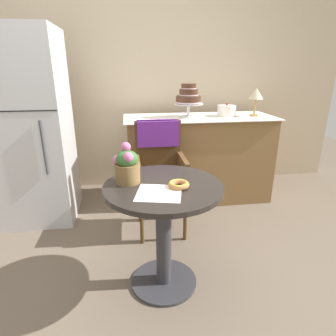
# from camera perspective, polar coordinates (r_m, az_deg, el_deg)

# --- Properties ---
(ground_plane) EXTENTS (8.00, 8.00, 0.00)m
(ground_plane) POSITION_cam_1_polar(r_m,az_deg,el_deg) (2.07, -0.83, -22.09)
(ground_plane) COLOR #6B5B4C
(back_wall) EXTENTS (4.80, 0.10, 2.70)m
(back_wall) POSITION_cam_1_polar(r_m,az_deg,el_deg) (3.39, -5.28, 19.10)
(back_wall) COLOR #C1AD8E
(back_wall) RESTS_ON ground
(cafe_table) EXTENTS (0.72, 0.72, 0.72)m
(cafe_table) POSITION_cam_1_polar(r_m,az_deg,el_deg) (1.77, -0.91, -9.71)
(cafe_table) COLOR #282321
(cafe_table) RESTS_ON ground
(wicker_chair) EXTENTS (0.42, 0.45, 0.95)m
(wicker_chair) POSITION_cam_1_polar(r_m,az_deg,el_deg) (2.42, -1.79, 1.90)
(wicker_chair) COLOR brown
(wicker_chair) RESTS_ON ground
(paper_napkin) EXTENTS (0.29, 0.28, 0.00)m
(paper_napkin) POSITION_cam_1_polar(r_m,az_deg,el_deg) (1.56, -1.83, -5.12)
(paper_napkin) COLOR white
(paper_napkin) RESTS_ON cafe_table
(donut_front) EXTENTS (0.13, 0.13, 0.03)m
(donut_front) POSITION_cam_1_polar(r_m,az_deg,el_deg) (1.63, 2.18, -3.33)
(donut_front) COLOR #AD7542
(donut_front) RESTS_ON cafe_table
(flower_vase) EXTENTS (0.16, 0.15, 0.24)m
(flower_vase) POSITION_cam_1_polar(r_m,az_deg,el_deg) (1.69, -8.29, 0.47)
(flower_vase) COLOR brown
(flower_vase) RESTS_ON cafe_table
(display_counter) EXTENTS (1.56, 0.62, 0.90)m
(display_counter) POSITION_cam_1_polar(r_m,az_deg,el_deg) (3.07, 6.15, 2.03)
(display_counter) COLOR olive
(display_counter) RESTS_ON ground
(tiered_cake_stand) EXTENTS (0.30, 0.30, 0.33)m
(tiered_cake_stand) POSITION_cam_1_polar(r_m,az_deg,el_deg) (2.91, 4.17, 14.09)
(tiered_cake_stand) COLOR silver
(tiered_cake_stand) RESTS_ON display_counter
(round_layer_cake) EXTENTS (0.19, 0.19, 0.13)m
(round_layer_cake) POSITION_cam_1_polar(r_m,az_deg,el_deg) (3.05, 11.77, 11.30)
(round_layer_cake) COLOR white
(round_layer_cake) RESTS_ON display_counter
(table_lamp) EXTENTS (0.15, 0.15, 0.28)m
(table_lamp) POSITION_cam_1_polar(r_m,az_deg,el_deg) (3.11, 17.40, 13.97)
(table_lamp) COLOR #B28C47
(table_lamp) RESTS_ON display_counter
(refrigerator) EXTENTS (0.64, 0.63, 1.70)m
(refrigerator) POSITION_cam_1_polar(r_m,az_deg,el_deg) (2.82, -25.99, 6.88)
(refrigerator) COLOR silver
(refrigerator) RESTS_ON ground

